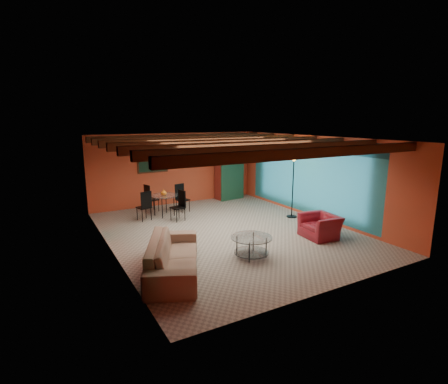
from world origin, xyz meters
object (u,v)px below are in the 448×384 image
vase (163,184)px  potted_plant (229,146)px  sofa (173,256)px  armchair (320,226)px  coffee_table (251,247)px  floor_lamp (293,186)px  dining_table (164,202)px  armoire (229,175)px

vase → potted_plant: bearing=20.1°
sofa → armchair: sofa is taller
coffee_table → vase: (-0.60, 4.39, 0.84)m
floor_lamp → vase: size_ratio=10.33×
armchair → vase: 5.22m
floor_lamp → vase: floor_lamp is taller
coffee_table → dining_table: 4.44m
armchair → coffee_table: 2.44m
coffee_table → floor_lamp: bearing=35.2°
armoire → vase: 3.43m
sofa → vase: (1.32, 4.30, 0.72)m
coffee_table → armoire: size_ratio=0.51×
sofa → armoire: 7.14m
armchair → dining_table: size_ratio=0.52×
dining_table → vase: 0.60m
sofa → coffee_table: (1.92, -0.10, -0.12)m
coffee_table → vase: size_ratio=4.88×
sofa → dining_table: bearing=7.4°
sofa → armoire: (4.54, 5.48, 0.59)m
armchair → vase: size_ratio=4.86×
vase → floor_lamp: bearing=-31.3°
armchair → potted_plant: (0.19, 5.35, 1.85)m
armoire → sofa: bearing=-137.3°
armoire → potted_plant: potted_plant is taller
dining_table → potted_plant: 3.81m
armchair → coffee_table: armchair is taller
sofa → armchair: (4.35, 0.12, -0.05)m
sofa → floor_lamp: floor_lamp is taller
dining_table → potted_plant: size_ratio=3.93×
coffee_table → dining_table: size_ratio=0.52×
dining_table → armoire: bearing=20.1°
dining_table → vase: bearing=0.0°
armoire → vase: armoire is taller
armoire → vase: bearing=-167.5°
sofa → dining_table: size_ratio=1.34×
armchair → vase: vase is taller
floor_lamp → armoire: bearing=97.5°
dining_table → coffee_table: bearing=-82.2°
sofa → armchair: 4.35m
coffee_table → armchair: bearing=5.2°
dining_table → floor_lamp: size_ratio=0.91×
dining_table → floor_lamp: bearing=-31.3°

